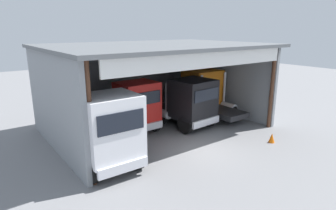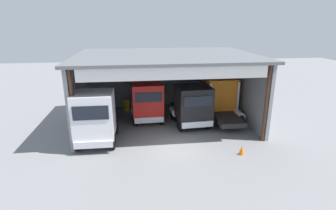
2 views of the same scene
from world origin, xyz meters
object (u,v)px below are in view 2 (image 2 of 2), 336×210
traffic_cone (242,150)px  truck_orange_center_bay (221,99)px  truck_white_center_right_bay (95,117)px  truck_black_center_left_bay (192,105)px  tool_cart (203,101)px  oil_drum (127,105)px  truck_red_left_bay (147,102)px

traffic_cone → truck_orange_center_bay: bearing=84.2°
truck_orange_center_bay → traffic_cone: 6.55m
truck_white_center_right_bay → truck_black_center_left_bay: truck_white_center_right_bay is taller
tool_cart → truck_orange_center_bay: bearing=-81.9°
truck_black_center_left_bay → oil_drum: bearing=-46.0°
truck_white_center_right_bay → truck_red_left_bay: size_ratio=1.16×
oil_drum → tool_cart: (7.40, 0.35, 0.03)m
tool_cart → truck_white_center_right_bay: bearing=-141.7°
truck_black_center_left_bay → truck_white_center_right_bay: bearing=14.5°
truck_orange_center_bay → oil_drum: size_ratio=5.38×
truck_red_left_bay → traffic_cone: 8.55m
truck_white_center_right_bay → truck_black_center_left_bay: 7.39m
truck_red_left_bay → oil_drum: size_ratio=4.66×
tool_cart → truck_black_center_left_bay: bearing=-114.6°
truck_orange_center_bay → tool_cart: truck_orange_center_bay is taller
truck_red_left_bay → traffic_cone: size_ratio=7.79×
truck_orange_center_bay → traffic_cone: size_ratio=9.00×
truck_black_center_left_bay → truck_orange_center_bay: 3.07m
truck_red_left_bay → truck_black_center_left_bay: bearing=156.7°
truck_red_left_bay → tool_cart: size_ratio=4.36×
oil_drum → truck_white_center_right_bay: bearing=-104.9°
truck_black_center_left_bay → oil_drum: (-5.14, 4.59, -1.28)m
oil_drum → truck_orange_center_bay: bearing=-22.6°
truck_orange_center_bay → oil_drum: 8.68m
oil_drum → tool_cart: size_ratio=0.94×
truck_red_left_bay → truck_orange_center_bay: 6.18m
oil_drum → traffic_cone: 12.07m
truck_black_center_left_bay → truck_orange_center_bay: bearing=-159.1°
truck_black_center_left_bay → oil_drum: size_ratio=5.56×
truck_white_center_right_bay → truck_orange_center_bay: (9.78, 3.67, -0.14)m
truck_white_center_right_bay → truck_red_left_bay: 5.16m
truck_white_center_right_bay → tool_cart: size_ratio=5.06×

